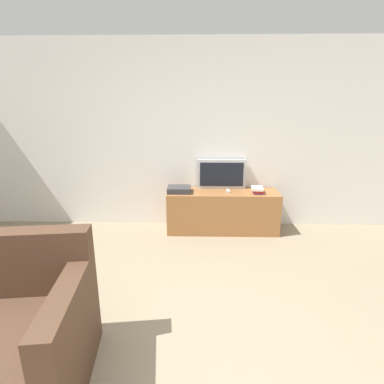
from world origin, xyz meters
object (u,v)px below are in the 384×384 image
(tv_stand, at_px, (222,211))
(book_stack, at_px, (257,190))
(television, at_px, (221,174))
(remote_on_stand, at_px, (228,191))
(set_top_box, at_px, (179,189))

(tv_stand, distance_m, book_stack, 0.57)
(book_stack, bearing_deg, television, 152.38)
(television, height_order, remote_on_stand, television)
(tv_stand, distance_m, remote_on_stand, 0.31)
(television, distance_m, remote_on_stand, 0.29)
(book_stack, bearing_deg, tv_stand, 172.82)
(tv_stand, relative_size, book_stack, 6.83)
(book_stack, xyz_separation_m, remote_on_stand, (-0.39, 0.05, -0.03))
(tv_stand, bearing_deg, remote_on_stand, -6.05)
(tv_stand, height_order, remote_on_stand, remote_on_stand)
(book_stack, relative_size, remote_on_stand, 1.41)
(remote_on_stand, bearing_deg, television, 113.08)
(television, bearing_deg, remote_on_stand, -66.92)
(television, xyz_separation_m, remote_on_stand, (0.08, -0.20, -0.20))
(tv_stand, bearing_deg, set_top_box, -177.22)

